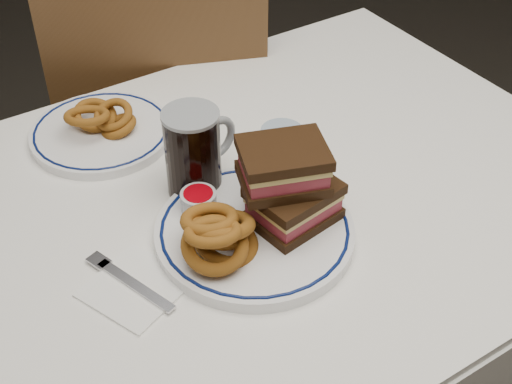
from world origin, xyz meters
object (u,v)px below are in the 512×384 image
far_plate (101,132)px  reuben_sandwich (289,185)px  main_plate (255,232)px  beer_mug (194,152)px  chair_far (161,115)px

far_plate → reuben_sandwich: bearing=-68.9°
reuben_sandwich → main_plate: bearing=172.6°
beer_mug → chair_far: bearing=71.1°
reuben_sandwich → beer_mug: beer_mug is taller
main_plate → beer_mug: beer_mug is taller
main_plate → reuben_sandwich: size_ratio=1.95×
chair_far → reuben_sandwich: (-0.10, -0.67, 0.30)m
main_plate → far_plate: main_plate is taller
beer_mug → far_plate: bearing=108.2°
chair_far → reuben_sandwich: size_ratio=6.41×
main_plate → reuben_sandwich: (0.05, -0.01, 0.07)m
main_plate → far_plate: (-0.09, 0.37, -0.00)m
chair_far → beer_mug: bearing=-108.9°
chair_far → beer_mug: 0.62m
far_plate → chair_far: bearing=50.0°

